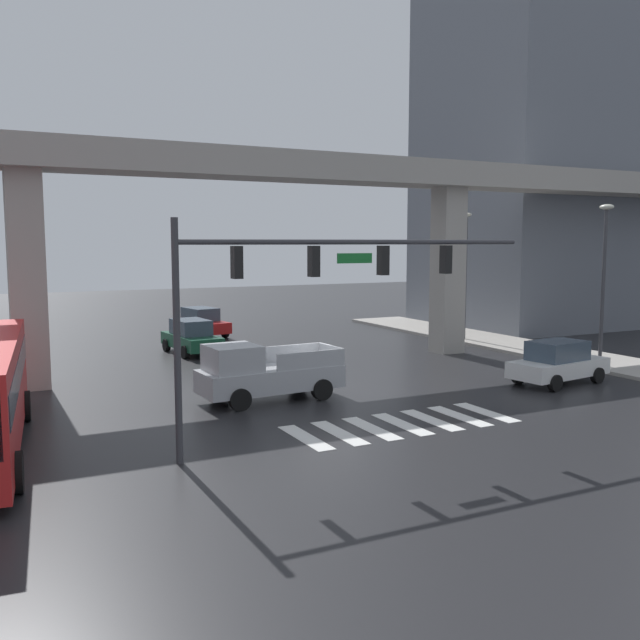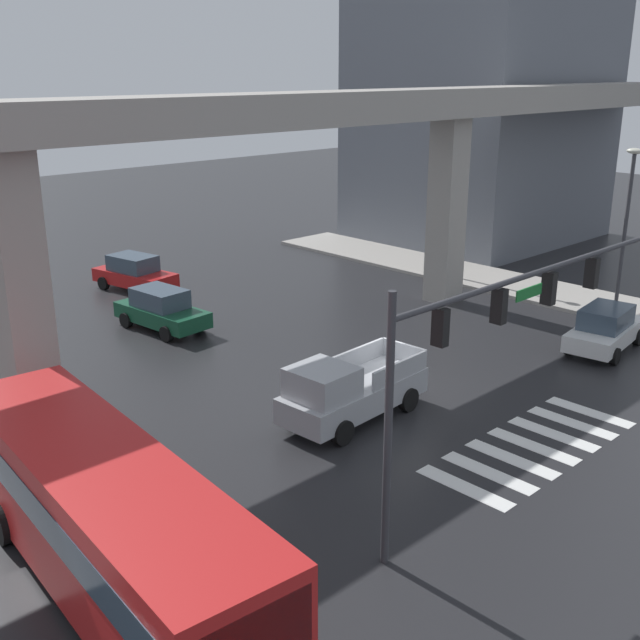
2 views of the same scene
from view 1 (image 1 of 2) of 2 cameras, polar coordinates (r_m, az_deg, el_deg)
The scene contains 12 objects.
ground_plane at distance 26.01m, azimuth 0.48°, elevation -5.98°, with size 120.00×120.00×0.00m, color #232326.
crosswalk_stripes at distance 21.66m, azimuth 6.79°, elevation -8.55°, with size 7.15×2.80×0.01m.
elevated_overpass at distance 30.67m, azimuth -4.42°, elevation 11.43°, with size 58.54×2.53×9.52m.
office_building at distance 52.15m, azimuth 18.09°, elevation 23.22°, with size 13.46×11.67×41.85m, color slate.
sidewalk_east at distance 36.13m, azimuth 19.62°, elevation -2.72°, with size 4.00×36.00×0.15m, color #9E9991.
pickup_truck at distance 24.46m, azimuth -4.73°, elevation -4.43°, with size 5.20×2.31×2.08m.
sedan_dark_green at distance 35.40m, azimuth -10.58°, elevation -1.37°, with size 2.27×4.45×1.72m.
sedan_red at distance 41.75m, azimuth -9.82°, elevation -0.18°, with size 2.54×4.55×1.72m.
sedan_white at distance 28.96m, azimuth 19.09°, elevation -3.34°, with size 4.50×2.40×1.72m.
traffic_signal_mast at distance 18.66m, azimuth -0.92°, elevation 3.62°, with size 10.89×0.32×6.20m.
street_lamp_near_corner at distance 32.72m, azimuth 22.44°, elevation 4.14°, with size 0.44×0.70×7.24m.
street_lamp_mid_block at distance 39.64m, azimuth 11.95°, elevation 4.80°, with size 0.44×0.70×7.24m.
Camera 1 is at (-11.56, -22.62, 5.59)m, focal length 38.69 mm.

